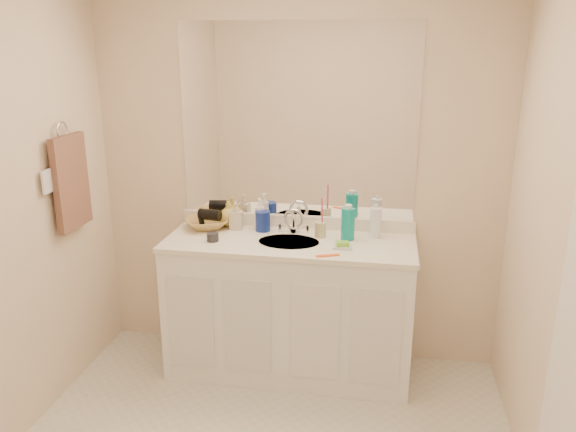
% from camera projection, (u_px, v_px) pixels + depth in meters
% --- Properties ---
extents(wall_back, '(2.60, 0.02, 2.40)m').
position_uv_depth(wall_back, '(297.00, 179.00, 3.57)').
color(wall_back, beige).
rests_on(wall_back, floor).
extents(vanity_cabinet, '(1.50, 0.55, 0.85)m').
position_uv_depth(vanity_cabinet, '(289.00, 308.00, 3.54)').
color(vanity_cabinet, white).
rests_on(vanity_cabinet, floor).
extents(countertop, '(1.52, 0.57, 0.03)m').
position_uv_depth(countertop, '(289.00, 243.00, 3.41)').
color(countertop, white).
rests_on(countertop, vanity_cabinet).
extents(backsplash, '(1.52, 0.03, 0.08)m').
position_uv_depth(backsplash, '(296.00, 221.00, 3.64)').
color(backsplash, white).
rests_on(backsplash, countertop).
extents(sink_basin, '(0.37, 0.37, 0.02)m').
position_uv_depth(sink_basin, '(289.00, 243.00, 3.39)').
color(sink_basin, beige).
rests_on(sink_basin, countertop).
extents(faucet, '(0.02, 0.02, 0.11)m').
position_uv_depth(faucet, '(294.00, 224.00, 3.54)').
color(faucet, silver).
rests_on(faucet, countertop).
extents(mirror, '(1.48, 0.01, 1.20)m').
position_uv_depth(mirror, '(297.00, 122.00, 3.46)').
color(mirror, white).
rests_on(mirror, wall_back).
extents(blue_mug, '(0.10, 0.10, 0.13)m').
position_uv_depth(blue_mug, '(263.00, 221.00, 3.57)').
color(blue_mug, navy).
rests_on(blue_mug, countertop).
extents(tan_cup, '(0.07, 0.07, 0.09)m').
position_uv_depth(tan_cup, '(320.00, 229.00, 3.46)').
color(tan_cup, '#C8BC8D').
rests_on(tan_cup, countertop).
extents(toothbrush, '(0.01, 0.04, 0.20)m').
position_uv_depth(toothbrush, '(322.00, 214.00, 3.43)').
color(toothbrush, '#E53C70').
rests_on(toothbrush, tan_cup).
extents(mouthwash_bottle, '(0.09, 0.09, 0.20)m').
position_uv_depth(mouthwash_bottle, '(348.00, 224.00, 3.40)').
color(mouthwash_bottle, '#0C9491').
rests_on(mouthwash_bottle, countertop).
extents(clear_pump_bottle, '(0.08, 0.08, 0.19)m').
position_uv_depth(clear_pump_bottle, '(375.00, 223.00, 3.44)').
color(clear_pump_bottle, white).
rests_on(clear_pump_bottle, countertop).
extents(soap_dish, '(0.12, 0.09, 0.01)m').
position_uv_depth(soap_dish, '(342.00, 247.00, 3.28)').
color(soap_dish, silver).
rests_on(soap_dish, countertop).
extents(green_soap, '(0.08, 0.07, 0.03)m').
position_uv_depth(green_soap, '(342.00, 244.00, 3.27)').
color(green_soap, '#79CB31').
rests_on(green_soap, soap_dish).
extents(orange_comb, '(0.14, 0.08, 0.01)m').
position_uv_depth(orange_comb, '(328.00, 255.00, 3.15)').
color(orange_comb, '#FF571A').
rests_on(orange_comb, countertop).
extents(dark_jar, '(0.09, 0.09, 0.05)m').
position_uv_depth(dark_jar, '(213.00, 237.00, 3.39)').
color(dark_jar, '#242529').
rests_on(dark_jar, countertop).
extents(soap_bottle_white, '(0.10, 0.10, 0.20)m').
position_uv_depth(soap_bottle_white, '(260.00, 213.00, 3.61)').
color(soap_bottle_white, white).
rests_on(soap_bottle_white, countertop).
extents(soap_bottle_cream, '(0.08, 0.09, 0.18)m').
position_uv_depth(soap_bottle_cream, '(236.00, 216.00, 3.60)').
color(soap_bottle_cream, beige).
rests_on(soap_bottle_cream, countertop).
extents(soap_bottle_yellow, '(0.14, 0.14, 0.17)m').
position_uv_depth(soap_bottle_yellow, '(229.00, 213.00, 3.66)').
color(soap_bottle_yellow, '#DBC355').
rests_on(soap_bottle_yellow, countertop).
extents(wicker_basket, '(0.36, 0.36, 0.07)m').
position_uv_depth(wicker_basket, '(207.00, 223.00, 3.63)').
color(wicker_basket, '#B68C49').
rests_on(wicker_basket, countertop).
extents(hair_dryer, '(0.15, 0.09, 0.07)m').
position_uv_depth(hair_dryer, '(210.00, 215.00, 3.61)').
color(hair_dryer, black).
rests_on(hair_dryer, wicker_basket).
extents(towel_ring, '(0.01, 0.11, 0.11)m').
position_uv_depth(towel_ring, '(62.00, 131.00, 3.19)').
color(towel_ring, silver).
rests_on(towel_ring, wall_left).
extents(hand_towel, '(0.04, 0.32, 0.55)m').
position_uv_depth(hand_towel, '(71.00, 182.00, 3.27)').
color(hand_towel, brown).
rests_on(hand_towel, towel_ring).
extents(switch_plate, '(0.01, 0.08, 0.13)m').
position_uv_depth(switch_plate, '(47.00, 182.00, 3.07)').
color(switch_plate, white).
rests_on(switch_plate, wall_left).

